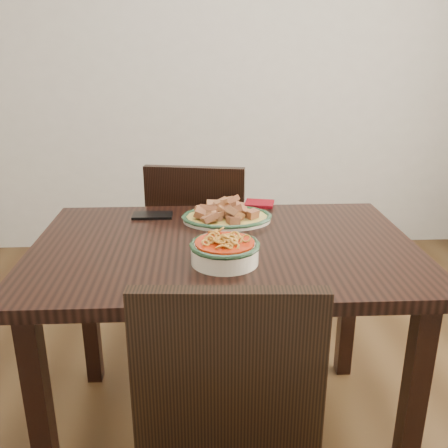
{
  "coord_description": "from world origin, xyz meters",
  "views": [
    {
      "loc": [
        -0.16,
        -1.64,
        1.35
      ],
      "look_at": [
        -0.08,
        -0.11,
        0.81
      ],
      "focal_mm": 40.0,
      "sensor_mm": 36.0,
      "label": 1
    }
  ],
  "objects_px": {
    "noodle_bowl": "(225,249)",
    "smartphone": "(152,215)",
    "fish_plate": "(227,209)",
    "chair_far": "(200,245)",
    "dining_table": "(224,270)"
  },
  "relations": [
    {
      "from": "noodle_bowl",
      "to": "smartphone",
      "type": "distance_m",
      "value": 0.51
    },
    {
      "from": "fish_plate",
      "to": "smartphone",
      "type": "height_order",
      "value": "fish_plate"
    },
    {
      "from": "chair_far",
      "to": "smartphone",
      "type": "relative_size",
      "value": 5.98
    },
    {
      "from": "dining_table",
      "to": "smartphone",
      "type": "distance_m",
      "value": 0.4
    },
    {
      "from": "dining_table",
      "to": "noodle_bowl",
      "type": "height_order",
      "value": "noodle_bowl"
    },
    {
      "from": "fish_plate",
      "to": "dining_table",
      "type": "bearing_deg",
      "value": -95.24
    },
    {
      "from": "dining_table",
      "to": "noodle_bowl",
      "type": "bearing_deg",
      "value": -92.42
    },
    {
      "from": "smartphone",
      "to": "fish_plate",
      "type": "bearing_deg",
      "value": -11.67
    },
    {
      "from": "dining_table",
      "to": "chair_far",
      "type": "height_order",
      "value": "chair_far"
    },
    {
      "from": "chair_far",
      "to": "noodle_bowl",
      "type": "distance_m",
      "value": 0.82
    },
    {
      "from": "chair_far",
      "to": "noodle_bowl",
      "type": "relative_size",
      "value": 4.25
    },
    {
      "from": "noodle_bowl",
      "to": "fish_plate",
      "type": "bearing_deg",
      "value": 85.89
    },
    {
      "from": "chair_far",
      "to": "fish_plate",
      "type": "bearing_deg",
      "value": 114.55
    },
    {
      "from": "fish_plate",
      "to": "smartphone",
      "type": "bearing_deg",
      "value": 167.85
    },
    {
      "from": "chair_far",
      "to": "fish_plate",
      "type": "xyz_separation_m",
      "value": [
        0.1,
        -0.38,
        0.3
      ]
    }
  ]
}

